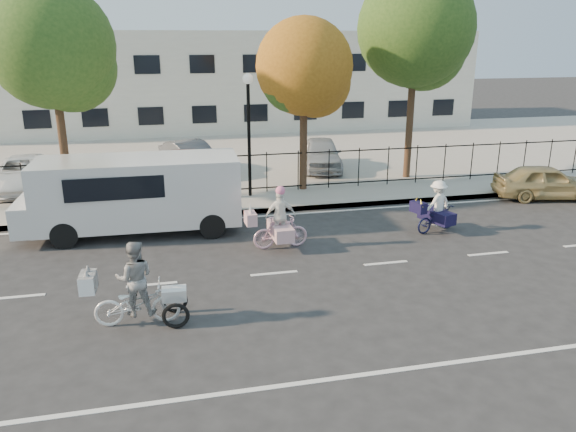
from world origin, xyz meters
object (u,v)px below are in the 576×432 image
object	(u,v)px
bull_bike	(436,211)
pedestrian	(159,185)
zebra_trike	(137,293)
gold_sedan	(546,182)
white_van	(135,192)
lot_car_d	(321,154)
lamppost	(249,114)
lot_car_c	(191,157)
lot_car_b	(25,173)
unicorn_bike	(279,225)

from	to	relation	value
bull_bike	pedestrian	world-z (taller)	pedestrian
zebra_trike	gold_sedan	size ratio (longest dim) A/B	0.57
white_van	lot_car_d	size ratio (longest dim) A/B	1.63
pedestrian	zebra_trike	bearing A→B (deg)	43.96
lamppost	white_van	xyz separation A→B (m)	(-3.90, -2.82, -1.85)
lamppost	lot_car_d	distance (m)	5.62
bull_bike	lot_car_d	distance (m)	8.37
lot_car_d	pedestrian	bearing A→B (deg)	-133.15
white_van	gold_sedan	bearing A→B (deg)	3.62
lot_car_c	lot_car_b	bearing A→B (deg)	169.87
zebra_trike	white_van	xyz separation A→B (m)	(-0.15, 5.87, 0.56)
gold_sedan	lot_car_b	world-z (taller)	lot_car_b
bull_bike	lot_car_b	world-z (taller)	bull_bike
white_van	lamppost	bearing A→B (deg)	37.40
zebra_trike	unicorn_bike	distance (m)	5.22
lamppost	pedestrian	bearing A→B (deg)	-156.35
lamppost	gold_sedan	distance (m)	11.09
lot_car_d	unicorn_bike	bearing A→B (deg)	-102.02
unicorn_bike	gold_sedan	size ratio (longest dim) A/B	0.49
white_van	unicorn_bike	bearing A→B (deg)	-28.31
gold_sedan	lot_car_b	bearing A→B (deg)	86.93
lot_car_d	zebra_trike	bearing A→B (deg)	-110.12
white_van	lot_car_d	xyz separation A→B (m)	(7.62, 6.36, -0.44)
pedestrian	lot_car_d	xyz separation A→B (m)	(6.91, 4.94, -0.27)
white_van	lot_car_c	size ratio (longest dim) A/B	1.63
lamppost	lot_car_c	distance (m)	5.06
zebra_trike	unicorn_bike	xyz separation A→B (m)	(3.76, 3.62, -0.03)
unicorn_bike	zebra_trike	bearing A→B (deg)	132.12
zebra_trike	white_van	size ratio (longest dim) A/B	0.33
white_van	lot_car_c	xyz separation A→B (m)	(2.06, 6.93, -0.46)
white_van	lot_car_c	world-z (taller)	white_van
pedestrian	lot_car_d	distance (m)	8.50
lamppost	white_van	world-z (taller)	lamppost
gold_sedan	pedestrian	world-z (taller)	pedestrian
lot_car_b	pedestrian	bearing A→B (deg)	-44.82
zebra_trike	lot_car_b	xyz separation A→B (m)	(-4.40, 11.52, 0.06)
zebra_trike	pedestrian	distance (m)	7.32
lamppost	lot_car_d	size ratio (longest dim) A/B	1.09
unicorn_bike	lot_car_d	distance (m)	9.37
bull_bike	pedestrian	distance (m)	8.82
bull_bike	white_van	bearing A→B (deg)	59.07
unicorn_bike	lot_car_b	distance (m)	11.36
zebra_trike	lot_car_d	size ratio (longest dim) A/B	0.53
pedestrian	white_van	bearing A→B (deg)	21.82
unicorn_bike	bull_bike	size ratio (longest dim) A/B	1.02
unicorn_bike	lot_car_c	distance (m)	9.36
unicorn_bike	gold_sedan	distance (m)	10.91
lamppost	lot_car_b	distance (m)	8.95
white_van	bull_bike	bearing A→B (deg)	-10.66
lot_car_c	unicorn_bike	bearing A→B (deg)	-100.18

